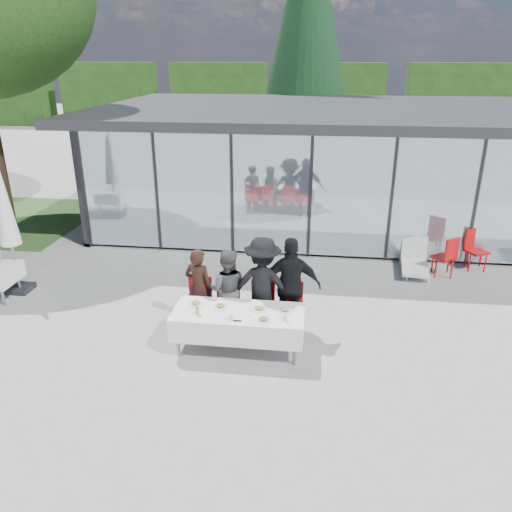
% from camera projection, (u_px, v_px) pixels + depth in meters
% --- Properties ---
extents(ground, '(90.00, 90.00, 0.00)m').
position_uv_depth(ground, '(245.00, 336.00, 9.24)').
color(ground, '#9E9B96').
rests_on(ground, ground).
extents(pavilion, '(14.80, 8.80, 3.44)m').
position_uv_depth(pavilion, '(346.00, 147.00, 15.71)').
color(pavilion, gray).
rests_on(pavilion, ground).
extents(treeline, '(62.50, 2.00, 4.40)m').
position_uv_depth(treeline, '(276.00, 96.00, 34.41)').
color(treeline, '#1A3B12').
rests_on(treeline, ground).
extents(dining_table, '(2.26, 0.96, 0.75)m').
position_uv_depth(dining_table, '(239.00, 322.00, 8.63)').
color(dining_table, white).
rests_on(dining_table, ground).
extents(diner_a, '(0.71, 0.71, 1.57)m').
position_uv_depth(diner_a, '(199.00, 288.00, 9.34)').
color(diner_a, '#311B15').
rests_on(diner_a, ground).
extents(diner_chair_a, '(0.44, 0.44, 0.97)m').
position_uv_depth(diner_chair_a, '(199.00, 300.00, 9.42)').
color(diner_chair_a, red).
rests_on(diner_chair_a, ground).
extents(diner_b, '(0.77, 0.77, 1.57)m').
position_uv_depth(diner_b, '(227.00, 289.00, 9.28)').
color(diner_b, '#545454').
rests_on(diner_b, ground).
extents(diner_chair_b, '(0.44, 0.44, 0.97)m').
position_uv_depth(diner_chair_b, '(227.00, 301.00, 9.36)').
color(diner_chair_b, red).
rests_on(diner_chair_b, ground).
extents(diner_c, '(1.27, 1.27, 1.83)m').
position_uv_depth(diner_c, '(263.00, 285.00, 9.15)').
color(diner_c, black).
rests_on(diner_c, ground).
extents(diner_chair_c, '(0.44, 0.44, 0.97)m').
position_uv_depth(diner_chair_c, '(262.00, 304.00, 9.28)').
color(diner_chair_c, red).
rests_on(diner_chair_c, ground).
extents(diner_d, '(1.16, 1.16, 1.85)m').
position_uv_depth(diner_d, '(291.00, 286.00, 9.08)').
color(diner_d, black).
rests_on(diner_d, ground).
extents(diner_chair_d, '(0.44, 0.44, 0.97)m').
position_uv_depth(diner_chair_d, '(291.00, 305.00, 9.22)').
color(diner_chair_d, red).
rests_on(diner_chair_d, ground).
extents(plate_a, '(0.29, 0.29, 0.07)m').
position_uv_depth(plate_a, '(196.00, 303.00, 8.78)').
color(plate_a, white).
rests_on(plate_a, dining_table).
extents(plate_b, '(0.29, 0.29, 0.07)m').
position_uv_depth(plate_b, '(221.00, 306.00, 8.67)').
color(plate_b, white).
rests_on(plate_b, dining_table).
extents(plate_c, '(0.29, 0.29, 0.07)m').
position_uv_depth(plate_c, '(259.00, 308.00, 8.60)').
color(plate_c, white).
rests_on(plate_c, dining_table).
extents(plate_d, '(0.29, 0.29, 0.07)m').
position_uv_depth(plate_d, '(285.00, 310.00, 8.54)').
color(plate_d, white).
rests_on(plate_d, dining_table).
extents(plate_extra, '(0.29, 0.29, 0.07)m').
position_uv_depth(plate_extra, '(264.00, 320.00, 8.24)').
color(plate_extra, white).
rests_on(plate_extra, dining_table).
extents(juice_bottle, '(0.06, 0.06, 0.17)m').
position_uv_depth(juice_bottle, '(197.00, 311.00, 8.40)').
color(juice_bottle, '#97B74C').
rests_on(juice_bottle, dining_table).
extents(drinking_glasses, '(0.97, 0.15, 0.10)m').
position_uv_depth(drinking_glasses, '(259.00, 318.00, 8.23)').
color(drinking_glasses, silver).
rests_on(drinking_glasses, dining_table).
extents(folded_eyeglasses, '(0.14, 0.03, 0.01)m').
position_uv_depth(folded_eyeglasses, '(237.00, 321.00, 8.24)').
color(folded_eyeglasses, black).
rests_on(folded_eyeglasses, dining_table).
extents(spare_chair_a, '(0.60, 0.60, 0.97)m').
position_uv_depth(spare_chair_a, '(475.00, 247.00, 12.02)').
color(spare_chair_a, red).
rests_on(spare_chair_a, ground).
extents(spare_chair_b, '(0.62, 0.62, 0.97)m').
position_uv_depth(spare_chair_b, '(447.00, 255.00, 11.53)').
color(spare_chair_b, red).
rests_on(spare_chair_b, ground).
extents(market_umbrella, '(0.50, 0.50, 3.00)m').
position_uv_depth(market_umbrella, '(4.00, 208.00, 10.31)').
color(market_umbrella, black).
rests_on(market_umbrella, ground).
extents(lounger, '(0.73, 1.39, 0.72)m').
position_uv_depth(lounger, '(415.00, 260.00, 11.99)').
color(lounger, white).
rests_on(lounger, ground).
extents(conifer_tree, '(4.00, 4.00, 10.50)m').
position_uv_depth(conifer_tree, '(308.00, 23.00, 18.90)').
color(conifer_tree, '#382316').
rests_on(conifer_tree, ground).
extents(grass_patch, '(5.00, 5.00, 0.02)m').
position_uv_depth(grass_patch, '(8.00, 219.00, 15.77)').
color(grass_patch, '#385926').
rests_on(grass_patch, ground).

